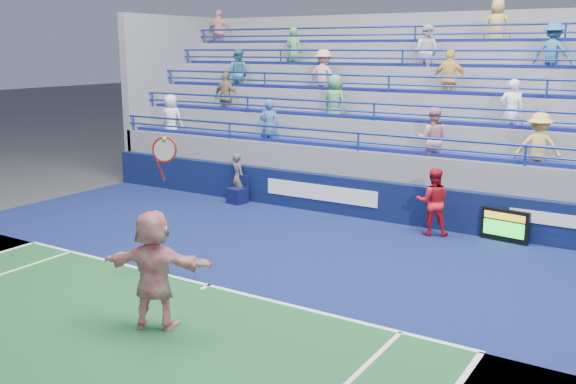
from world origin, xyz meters
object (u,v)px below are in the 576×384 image
Objects in this scene: line_judge at (238,177)px; ball_girl at (433,202)px; tennis_player at (154,269)px; judge_chair at (238,195)px; serve_speed_board at (505,226)px.

line_judge is 6.41m from ball_girl.
line_judge is (-4.33, 8.21, -0.27)m from tennis_player.
judge_chair is 6.25m from ball_girl.
ball_girl is (6.40, -0.39, 0.11)m from line_judge.
tennis_player reaches higher than ball_girl.
tennis_player is at bearing -114.83° from serve_speed_board.
tennis_player reaches higher than line_judge.
serve_speed_board is at bearing 65.17° from tennis_player.
line_judge reaches higher than judge_chair.
serve_speed_board is 1.38× the size of judge_chair.
line_judge is at bearing 117.78° from tennis_player.
ball_girl reaches higher than judge_chair.
tennis_player is 2.16× the size of line_judge.
judge_chair reaches higher than serve_speed_board.
judge_chair is 0.50× the size of ball_girl.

